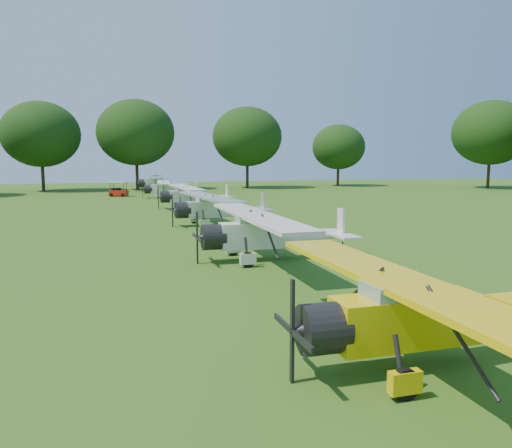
{
  "coord_description": "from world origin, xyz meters",
  "views": [
    {
      "loc": [
        -5.88,
        -17.62,
        4.3
      ],
      "look_at": [
        0.4,
        3.9,
        1.4
      ],
      "focal_mm": 35.0,
      "sensor_mm": 36.0,
      "label": 1
    }
  ],
  "objects_px": {
    "aircraft_3": "(270,230)",
    "golf_cart": "(118,191)",
    "aircraft_5": "(193,194)",
    "aircraft_7": "(161,182)",
    "aircraft_6": "(169,188)",
    "aircraft_2": "(427,310)",
    "aircraft_4": "(218,206)"
  },
  "relations": [
    {
      "from": "aircraft_7",
      "to": "aircraft_2",
      "type": "bearing_deg",
      "value": -84.13
    },
    {
      "from": "aircraft_6",
      "to": "golf_cart",
      "type": "height_order",
      "value": "aircraft_6"
    },
    {
      "from": "aircraft_3",
      "to": "aircraft_7",
      "type": "relative_size",
      "value": 0.96
    },
    {
      "from": "aircraft_3",
      "to": "aircraft_4",
      "type": "xyz_separation_m",
      "value": [
        0.27,
        12.11,
        -0.04
      ]
    },
    {
      "from": "aircraft_5",
      "to": "aircraft_7",
      "type": "bearing_deg",
      "value": 88.58
    },
    {
      "from": "aircraft_2",
      "to": "aircraft_6",
      "type": "relative_size",
      "value": 1.02
    },
    {
      "from": "aircraft_2",
      "to": "aircraft_5",
      "type": "relative_size",
      "value": 0.98
    },
    {
      "from": "aircraft_3",
      "to": "aircraft_4",
      "type": "relative_size",
      "value": 1.03
    },
    {
      "from": "aircraft_2",
      "to": "aircraft_4",
      "type": "distance_m",
      "value": 23.7
    },
    {
      "from": "aircraft_5",
      "to": "aircraft_2",
      "type": "bearing_deg",
      "value": -93.59
    },
    {
      "from": "aircraft_3",
      "to": "aircraft_6",
      "type": "bearing_deg",
      "value": 90.51
    },
    {
      "from": "aircraft_3",
      "to": "aircraft_4",
      "type": "height_order",
      "value": "aircraft_3"
    },
    {
      "from": "golf_cart",
      "to": "aircraft_3",
      "type": "bearing_deg",
      "value": -60.15
    },
    {
      "from": "aircraft_7",
      "to": "aircraft_3",
      "type": "bearing_deg",
      "value": -83.86
    },
    {
      "from": "aircraft_4",
      "to": "aircraft_7",
      "type": "bearing_deg",
      "value": 84.46
    },
    {
      "from": "aircraft_3",
      "to": "aircraft_7",
      "type": "height_order",
      "value": "aircraft_7"
    },
    {
      "from": "aircraft_2",
      "to": "aircraft_6",
      "type": "bearing_deg",
      "value": 89.98
    },
    {
      "from": "aircraft_6",
      "to": "aircraft_5",
      "type": "bearing_deg",
      "value": -81.92
    },
    {
      "from": "aircraft_6",
      "to": "aircraft_4",
      "type": "bearing_deg",
      "value": -83.98
    },
    {
      "from": "aircraft_2",
      "to": "aircraft_6",
      "type": "distance_m",
      "value": 48.48
    },
    {
      "from": "aircraft_5",
      "to": "aircraft_7",
      "type": "distance_m",
      "value": 24.67
    },
    {
      "from": "aircraft_4",
      "to": "aircraft_5",
      "type": "height_order",
      "value": "aircraft_4"
    },
    {
      "from": "aircraft_7",
      "to": "aircraft_5",
      "type": "bearing_deg",
      "value": -82.85
    },
    {
      "from": "aircraft_6",
      "to": "golf_cart",
      "type": "bearing_deg",
      "value": 150.19
    },
    {
      "from": "aircraft_6",
      "to": "golf_cart",
      "type": "relative_size",
      "value": 4.4
    },
    {
      "from": "aircraft_3",
      "to": "golf_cart",
      "type": "height_order",
      "value": "aircraft_3"
    },
    {
      "from": "aircraft_4",
      "to": "aircraft_6",
      "type": "bearing_deg",
      "value": 85.32
    },
    {
      "from": "aircraft_3",
      "to": "aircraft_7",
      "type": "distance_m",
      "value": 48.85
    },
    {
      "from": "aircraft_4",
      "to": "aircraft_6",
      "type": "xyz_separation_m",
      "value": [
        -0.48,
        24.79,
        -0.07
      ]
    },
    {
      "from": "aircraft_3",
      "to": "aircraft_7",
      "type": "bearing_deg",
      "value": 90.05
    },
    {
      "from": "aircraft_2",
      "to": "aircraft_3",
      "type": "bearing_deg",
      "value": 88.56
    },
    {
      "from": "aircraft_3",
      "to": "aircraft_7",
      "type": "xyz_separation_m",
      "value": [
        0.12,
        48.85,
        0.04
      ]
    }
  ]
}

